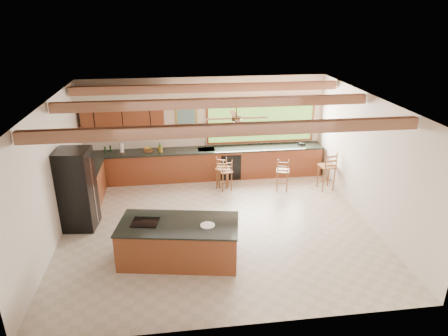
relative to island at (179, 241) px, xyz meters
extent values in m
plane|color=#C0B19F|center=(0.94, 1.23, -0.42)|extent=(7.20, 7.20, 0.00)
cube|color=beige|center=(0.94, 4.48, 1.08)|extent=(7.20, 0.04, 3.00)
cube|color=beige|center=(0.94, -2.02, 1.08)|extent=(7.20, 0.04, 3.00)
cube|color=beige|center=(-2.66, 1.23, 1.08)|extent=(0.04, 6.50, 3.00)
cube|color=beige|center=(4.54, 1.23, 1.08)|extent=(0.04, 6.50, 3.00)
cube|color=#9A6C4D|center=(0.94, 1.23, 2.58)|extent=(7.20, 6.50, 0.04)
cube|color=#95634A|center=(0.94, -0.37, 2.44)|extent=(7.10, 0.15, 0.22)
cube|color=#95634A|center=(0.94, 1.73, 2.44)|extent=(7.10, 0.15, 0.22)
cube|color=#95634A|center=(0.94, 3.53, 2.44)|extent=(7.10, 0.15, 0.22)
cube|color=brown|center=(-1.41, 4.29, 1.48)|extent=(2.30, 0.35, 0.70)
cube|color=silver|center=(-1.41, 4.22, 2.08)|extent=(2.60, 0.50, 0.48)
cylinder|color=#FFEABF|center=(-2.11, 4.22, 1.85)|extent=(0.10, 0.10, 0.01)
cylinder|color=#FFEABF|center=(-0.71, 4.22, 1.85)|extent=(0.10, 0.10, 0.01)
cube|color=#82B641|center=(2.64, 4.45, 1.25)|extent=(3.20, 0.04, 1.30)
cube|color=#AE9535|center=(0.39, 4.45, 1.43)|extent=(0.64, 0.03, 0.54)
cube|color=#41755E|center=(0.39, 4.43, 1.43)|extent=(0.54, 0.01, 0.44)
cube|color=brown|center=(0.94, 4.14, 0.02)|extent=(7.00, 0.65, 0.88)
cube|color=black|center=(0.94, 4.14, 0.48)|extent=(7.04, 0.69, 0.04)
cube|color=brown|center=(-2.32, 2.58, 0.02)|extent=(0.65, 2.35, 0.88)
cube|color=black|center=(-2.32, 2.58, 0.48)|extent=(0.69, 2.39, 0.04)
cube|color=black|center=(1.64, 3.81, 0.00)|extent=(0.60, 0.02, 0.78)
cube|color=silver|center=(0.94, 4.14, 0.48)|extent=(0.50, 0.38, 0.03)
cylinder|color=silver|center=(0.94, 4.34, 0.65)|extent=(0.03, 0.03, 0.30)
cylinder|color=silver|center=(0.94, 4.24, 0.78)|extent=(0.03, 0.20, 0.03)
cylinder|color=white|center=(-1.52, 4.19, 0.64)|extent=(0.12, 0.12, 0.29)
cylinder|color=#183C18|center=(-1.99, 4.20, 0.60)|extent=(0.05, 0.05, 0.20)
cylinder|color=#183C18|center=(-1.86, 4.32, 0.59)|extent=(0.05, 0.05, 0.18)
cube|color=black|center=(3.87, 4.14, 0.54)|extent=(0.23, 0.21, 0.08)
cube|color=brown|center=(0.00, 0.00, -0.02)|extent=(2.52, 1.49, 0.80)
cube|color=black|center=(0.00, 0.00, 0.40)|extent=(2.56, 1.53, 0.04)
cube|color=black|center=(-0.66, 0.12, 0.43)|extent=(0.59, 0.50, 0.02)
cylinder|color=white|center=(0.58, -0.16, 0.42)|extent=(0.29, 0.29, 0.01)
cube|color=black|center=(-2.28, 1.63, 0.54)|extent=(0.82, 0.80, 1.92)
cube|color=silver|center=(-1.91, 1.63, 0.54)|extent=(0.03, 0.05, 1.77)
cube|color=brown|center=(1.39, 3.23, 0.15)|extent=(0.41, 0.41, 0.04)
cylinder|color=brown|center=(1.26, 3.09, -0.15)|extent=(0.03, 0.03, 0.55)
cylinder|color=brown|center=(1.53, 3.09, -0.15)|extent=(0.03, 0.03, 0.55)
cylinder|color=brown|center=(1.26, 3.36, -0.15)|extent=(0.03, 0.03, 0.55)
cylinder|color=brown|center=(1.53, 3.36, -0.15)|extent=(0.03, 0.03, 0.55)
cube|color=brown|center=(1.32, 3.41, 0.17)|extent=(0.42, 0.42, 0.04)
cylinder|color=brown|center=(1.18, 3.27, -0.13)|extent=(0.03, 0.03, 0.57)
cylinder|color=brown|center=(1.46, 3.27, -0.13)|extent=(0.03, 0.03, 0.57)
cylinder|color=brown|center=(1.18, 3.55, -0.13)|extent=(0.03, 0.03, 0.57)
cylinder|color=brown|center=(1.46, 3.55, -0.13)|extent=(0.03, 0.03, 0.57)
cube|color=brown|center=(2.98, 2.98, 0.17)|extent=(0.44, 0.44, 0.04)
cylinder|color=brown|center=(2.84, 2.84, -0.13)|extent=(0.03, 0.03, 0.57)
cylinder|color=brown|center=(3.12, 2.84, -0.13)|extent=(0.03, 0.03, 0.57)
cylinder|color=brown|center=(2.84, 3.12, -0.13)|extent=(0.03, 0.03, 0.57)
cylinder|color=brown|center=(3.12, 3.12, -0.13)|extent=(0.03, 0.03, 0.57)
cube|color=brown|center=(4.24, 2.90, 0.28)|extent=(0.46, 0.46, 0.04)
cylinder|color=brown|center=(4.08, 2.74, -0.08)|extent=(0.04, 0.04, 0.68)
cylinder|color=brown|center=(4.40, 2.74, -0.08)|extent=(0.04, 0.04, 0.68)
cylinder|color=brown|center=(4.08, 3.07, -0.08)|extent=(0.04, 0.04, 0.68)
cylinder|color=brown|center=(4.40, 3.07, -0.08)|extent=(0.04, 0.04, 0.68)
camera|label=1|loc=(0.00, -7.04, 4.45)|focal=32.00mm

